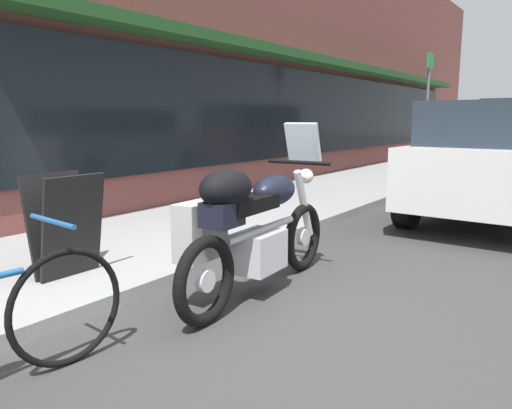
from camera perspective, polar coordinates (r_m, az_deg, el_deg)
The scene contains 7 objects.
ground_plane at distance 3.65m, azimuth 2.01°, elevation -13.22°, with size 80.00×80.00×0.00m, color #383838.
storefront_building at distance 12.41m, azimuth 8.48°, elevation 16.74°, with size 24.34×0.90×5.97m.
sidewalk_curb at distance 12.60m, azimuth 15.57°, elevation 3.30°, with size 30.00×2.49×0.12m.
touring_motorcycle at distance 3.91m, azimuth -0.70°, elevation -2.31°, with size 2.16×0.62×1.40m.
parked_minivan at distance 7.90m, azimuth 27.04°, elevation 4.85°, with size 4.55×2.11×1.65m.
sandwich_board_sign at distance 4.43m, azimuth -21.26°, elevation -2.21°, with size 0.55×0.40×0.86m.
parking_sign_pole at distance 12.03m, azimuth 19.24°, elevation 10.87°, with size 0.44×0.07×2.78m.
Camera 1 is at (-2.82, -1.82, 1.43)m, focal length 34.51 mm.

